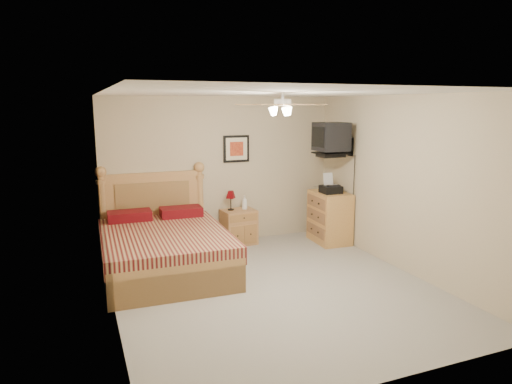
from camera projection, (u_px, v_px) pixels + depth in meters
floor at (274, 288)px, 5.97m from camera, size 4.50×4.50×0.00m
ceiling at (276, 93)px, 5.50m from camera, size 4.00×4.50×0.04m
wall_back at (221, 171)px, 7.79m from camera, size 4.00×0.04×2.50m
wall_front at (389, 244)px, 3.68m from camera, size 4.00×0.04×2.50m
wall_left at (109, 207)px, 5.01m from camera, size 0.04×4.50×2.50m
wall_right at (404, 184)px, 6.46m from camera, size 0.04×4.50×2.50m
bed at (164, 223)px, 6.42m from camera, size 1.75×2.26×1.43m
nightstand at (239, 227)px, 7.82m from camera, size 0.58×0.46×0.60m
table_lamp at (231, 200)px, 7.74m from camera, size 0.19×0.19×0.33m
lotion_bottle at (245, 203)px, 7.80m from camera, size 0.11×0.11×0.24m
framed_picture at (236, 149)px, 7.80m from camera, size 0.46×0.04×0.46m
dresser at (330, 217)px, 7.91m from camera, size 0.56×0.77×0.88m
fax_machine at (331, 183)px, 7.72m from camera, size 0.33×0.35×0.33m
magazine_lower at (319, 189)px, 8.08m from camera, size 0.20×0.26×0.02m
magazine_upper at (319, 187)px, 8.11m from camera, size 0.26×0.30×0.02m
wall_tv at (339, 139)px, 7.49m from camera, size 0.56×0.46×0.58m
ceiling_fan at (283, 105)px, 5.35m from camera, size 1.14×1.14×0.28m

